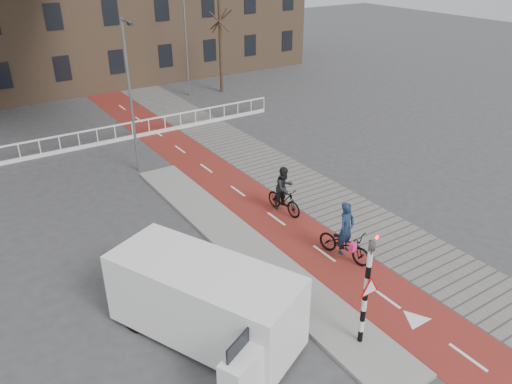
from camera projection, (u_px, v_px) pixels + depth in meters
ground at (329, 298)px, 15.77m from camera, size 120.00×120.00×0.00m
bike_lane at (216, 175)px, 23.97m from camera, size 2.50×60.00×0.01m
sidewalk at (264, 163)px, 25.34m from camera, size 3.00×60.00×0.01m
curb_island at (243, 245)px, 18.39m from camera, size 1.80×16.00×0.12m
traffic_signal at (367, 287)px, 13.07m from camera, size 0.80×0.80×3.68m
bollard at (303, 291)px, 15.31m from camera, size 0.12×0.12×0.73m
cyclist_near at (345, 240)px, 17.45m from camera, size 1.21×2.23×2.18m
cyclist_far at (284, 194)px, 20.34m from camera, size 0.95×1.96×2.04m
van at (205, 300)px, 13.77m from camera, size 4.27×5.82×2.33m
railing at (41, 152)px, 25.87m from camera, size 28.00×0.10×0.99m
tree_right at (221, 48)px, 35.71m from camera, size 0.23×0.23×6.47m
streetlight_near at (131, 99)px, 22.86m from camera, size 0.12×0.12×7.18m
streetlight_right at (186, 36)px, 34.54m from camera, size 0.12×0.12×8.31m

